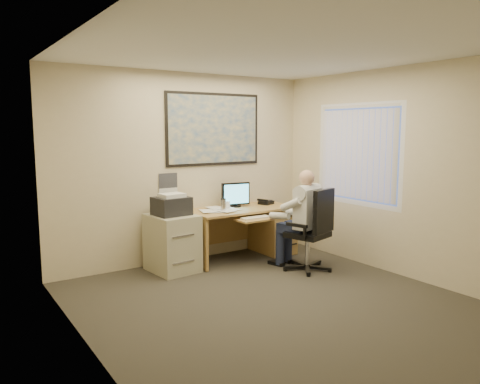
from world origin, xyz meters
TOP-DOWN VIEW (x-y plane):
  - room_shell at (0.00, 0.00)m, footprint 4.00×4.50m
  - desk at (1.05, 1.90)m, footprint 1.60×0.97m
  - world_map at (0.47, 2.23)m, footprint 1.56×0.03m
  - wall_calendar at (-0.28, 2.24)m, footprint 0.28×0.01m
  - window_blinds at (1.97, 0.80)m, footprint 0.06×1.40m
  - filing_cabinet at (-0.41, 1.85)m, footprint 0.61×0.71m
  - office_chair at (1.12, 0.83)m, footprint 0.83×0.83m
  - person at (1.14, 0.91)m, footprint 0.75×0.91m

SIDE VIEW (x-z plane):
  - office_chair at x=1.12m, z-range -0.23..0.89m
  - desk at x=1.05m, z-range -0.11..0.99m
  - filing_cabinet at x=-0.41m, z-range -0.07..0.98m
  - person at x=1.14m, z-range 0.00..1.36m
  - wall_calendar at x=-0.28m, z-range 0.87..1.29m
  - room_shell at x=0.00m, z-range 0.00..2.70m
  - window_blinds at x=1.97m, z-range 0.90..2.20m
  - world_map at x=0.47m, z-range 1.37..2.43m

